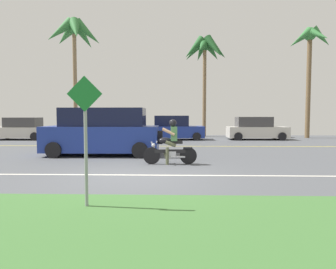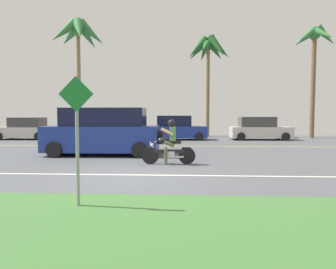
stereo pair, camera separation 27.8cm
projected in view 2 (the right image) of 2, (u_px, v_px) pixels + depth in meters
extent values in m
cube|color=#4C4F54|center=(145.00, 161.00, 11.38)|extent=(56.00, 30.00, 0.04)
cube|color=#3D6B33|center=(81.00, 231.00, 4.30)|extent=(56.00, 3.80, 0.06)
cube|color=silver|center=(132.00, 175.00, 8.52)|extent=(50.40, 0.12, 0.01)
cube|color=yellow|center=(157.00, 146.00, 16.68)|extent=(50.40, 0.12, 0.01)
cylinder|color=black|center=(150.00, 156.00, 10.45)|extent=(0.59, 0.11, 0.59)
cylinder|color=black|center=(187.00, 156.00, 10.43)|extent=(0.59, 0.11, 0.59)
cylinder|color=#B7BAC1|center=(153.00, 149.00, 10.43)|extent=(0.27, 0.06, 0.51)
cube|color=black|center=(169.00, 151.00, 10.43)|extent=(1.07, 0.14, 0.12)
cube|color=#B7BAC1|center=(170.00, 155.00, 10.44)|extent=(0.32, 0.21, 0.24)
ellipsoid|color=black|center=(164.00, 141.00, 10.41)|extent=(0.43, 0.24, 0.22)
cube|color=black|center=(174.00, 142.00, 10.41)|extent=(0.48, 0.24, 0.10)
cube|color=black|center=(186.00, 148.00, 10.42)|extent=(0.32, 0.17, 0.06)
cylinder|color=#B7BAC1|center=(155.00, 142.00, 10.41)|extent=(0.06, 0.61, 0.04)
sphere|color=#B7BAC1|center=(152.00, 145.00, 10.42)|extent=(0.14, 0.14, 0.14)
cylinder|color=#B7BAC1|center=(177.00, 157.00, 10.32)|extent=(0.49, 0.09, 0.07)
cube|color=#4C7F4C|center=(173.00, 134.00, 10.39)|extent=(0.23, 0.32, 0.49)
sphere|color=black|center=(171.00, 123.00, 10.37)|extent=(0.25, 0.25, 0.25)
cylinder|color=#51563D|center=(169.00, 143.00, 10.51)|extent=(0.40, 0.14, 0.25)
cylinder|color=#51563D|center=(169.00, 144.00, 10.32)|extent=(0.40, 0.14, 0.25)
cylinder|color=#51563D|center=(166.00, 156.00, 10.30)|extent=(0.11, 0.11, 0.60)
cylinder|color=#51563D|center=(165.00, 156.00, 10.56)|extent=(0.20, 0.12, 0.33)
cylinder|color=tan|center=(167.00, 131.00, 10.58)|extent=(0.45, 0.11, 0.28)
cylinder|color=tan|center=(167.00, 132.00, 10.19)|extent=(0.45, 0.11, 0.28)
cube|color=navy|center=(102.00, 138.00, 12.90)|extent=(4.81, 1.93, 1.06)
cube|color=black|center=(104.00, 117.00, 12.84)|extent=(3.47, 1.65, 0.77)
cylinder|color=black|center=(145.00, 145.00, 13.79)|extent=(0.64, 0.23, 0.64)
cylinder|color=black|center=(71.00, 145.00, 13.92)|extent=(0.64, 0.23, 0.64)
cylinder|color=black|center=(140.00, 150.00, 11.93)|extent=(0.64, 0.23, 0.64)
cylinder|color=black|center=(54.00, 150.00, 12.06)|extent=(0.64, 0.23, 0.64)
cylinder|color=black|center=(160.00, 137.00, 12.80)|extent=(0.21, 0.58, 0.58)
cube|color=beige|center=(25.00, 132.00, 21.51)|extent=(3.90, 1.85, 0.73)
cube|color=#3B3A3D|center=(28.00, 122.00, 21.46)|extent=(2.28, 1.56, 0.68)
cylinder|color=black|center=(49.00, 135.00, 22.36)|extent=(0.57, 0.20, 0.56)
cylinder|color=black|center=(12.00, 135.00, 22.41)|extent=(0.57, 0.20, 0.56)
cylinder|color=black|center=(38.00, 136.00, 20.64)|extent=(0.57, 0.20, 0.56)
cube|color=#2D663D|center=(107.00, 132.00, 20.92)|extent=(3.69, 1.70, 0.77)
cube|color=black|center=(110.00, 122.00, 20.86)|extent=(2.15, 1.44, 0.71)
cylinder|color=black|center=(128.00, 135.00, 21.70)|extent=(0.56, 0.19, 0.56)
cylinder|color=black|center=(92.00, 135.00, 21.79)|extent=(0.56, 0.19, 0.56)
cylinder|color=black|center=(124.00, 137.00, 20.08)|extent=(0.56, 0.19, 0.56)
cylinder|color=black|center=(85.00, 137.00, 20.16)|extent=(0.56, 0.19, 0.56)
cube|color=navy|center=(178.00, 132.00, 21.24)|extent=(4.11, 1.90, 0.80)
cube|color=black|center=(174.00, 121.00, 21.20)|extent=(2.40, 1.59, 0.74)
cylinder|color=black|center=(156.00, 136.00, 20.41)|extent=(0.57, 0.20, 0.56)
cylinder|color=black|center=(199.00, 137.00, 20.36)|extent=(0.57, 0.20, 0.56)
cylinder|color=black|center=(158.00, 135.00, 22.16)|extent=(0.57, 0.20, 0.56)
cylinder|color=black|center=(197.00, 135.00, 22.11)|extent=(0.57, 0.20, 0.56)
cube|color=beige|center=(260.00, 132.00, 21.16)|extent=(4.13, 1.69, 0.76)
cube|color=#3B3A3D|center=(257.00, 122.00, 21.13)|extent=(2.39, 1.45, 0.70)
cylinder|color=black|center=(241.00, 136.00, 20.41)|extent=(0.56, 0.18, 0.56)
cylinder|color=black|center=(286.00, 137.00, 20.26)|extent=(0.56, 0.18, 0.56)
cylinder|color=black|center=(237.00, 135.00, 22.09)|extent=(0.56, 0.18, 0.56)
cylinder|color=black|center=(278.00, 135.00, 21.94)|extent=(0.56, 0.18, 0.56)
cylinder|color=#846B4C|center=(79.00, 84.00, 23.93)|extent=(0.31, 0.31, 8.44)
sphere|color=#337538|center=(78.00, 30.00, 23.67)|extent=(0.81, 0.81, 0.81)
cone|color=#337538|center=(92.00, 34.00, 23.72)|extent=(2.42, 1.06, 2.24)
cone|color=#337538|center=(88.00, 37.00, 24.63)|extent=(1.80, 2.52, 2.20)
cone|color=#337538|center=(70.00, 36.00, 24.37)|extent=(2.53, 2.20, 1.86)
cone|color=#337538|center=(64.00, 31.00, 23.13)|extent=(2.43, 2.04, 2.23)
cone|color=#337538|center=(79.00, 30.00, 22.68)|extent=(1.75, 2.52, 2.20)
cylinder|color=brown|center=(208.00, 92.00, 24.26)|extent=(0.29, 0.29, 7.28)
sphere|color=#235B28|center=(208.00, 46.00, 24.04)|extent=(0.76, 0.76, 0.76)
cone|color=#235B28|center=(220.00, 48.00, 23.92)|extent=(2.02, 0.91, 2.01)
cone|color=#235B28|center=(215.00, 51.00, 24.69)|extent=(1.99, 2.04, 1.83)
cone|color=#235B28|center=(204.00, 51.00, 24.96)|extent=(1.26, 2.22, 1.84)
cone|color=#235B28|center=(198.00, 50.00, 24.57)|extent=(2.13, 1.69, 1.93)
cone|color=#235B28|center=(197.00, 48.00, 23.80)|extent=(2.10, 1.33, 2.01)
cone|color=#235B28|center=(205.00, 46.00, 23.18)|extent=(1.35, 2.30, 1.60)
cone|color=#235B28|center=(217.00, 47.00, 23.35)|extent=(1.88, 1.90, 2.04)
cylinder|color=brown|center=(313.00, 86.00, 22.52)|extent=(0.34, 0.34, 7.77)
sphere|color=#337538|center=(314.00, 34.00, 22.28)|extent=(0.89, 0.89, 0.89)
cone|color=#337538|center=(326.00, 36.00, 22.15)|extent=(1.71, 0.84, 1.71)
cone|color=#337538|center=(314.00, 39.00, 23.01)|extent=(1.26, 1.95, 1.21)
cone|color=#337538|center=(304.00, 39.00, 22.90)|extent=(1.70, 1.77, 1.40)
cone|color=#337538|center=(307.00, 35.00, 21.98)|extent=(1.89, 1.38, 1.47)
cone|color=#337538|center=(324.00, 34.00, 21.57)|extent=(1.36, 1.92, 1.41)
cylinder|color=gray|center=(78.00, 159.00, 5.37)|extent=(0.06, 0.06, 1.82)
cube|color=#19722D|center=(76.00, 94.00, 5.28)|extent=(0.62, 0.03, 0.62)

